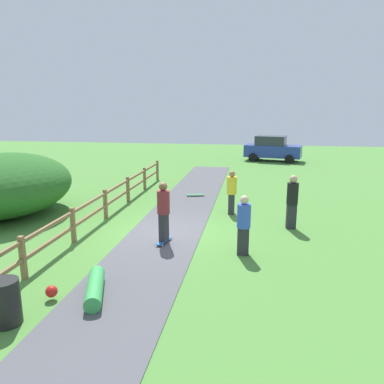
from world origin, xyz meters
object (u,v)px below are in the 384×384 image
Objects in this scene: skater_fallen at (92,288)px; bystander_black at (292,199)px; bush_large at (5,185)px; skateboard_loose at (196,195)px; parked_car_blue at (272,149)px; bystander_blue at (244,223)px; trash_bin at (5,302)px; bystander_yellow at (232,190)px; skater_riding at (163,209)px.

skater_fallen is 7.37m from bystander_black.
bush_large reaches higher than skateboard_loose.
bystander_black is at bearing -90.32° from parked_car_blue.
bystander_blue is at bearing -70.36° from skateboard_loose.
trash_bin is 9.14m from bystander_yellow.
trash_bin is 0.20× the size of parked_car_blue.
skater_fallen is 0.94× the size of bystander_blue.
bystander_black is 0.42× the size of parked_car_blue.
skater_riding is at bearing 76.77° from skater_fallen.
trash_bin reaches higher than skateboard_loose.
skater_fallen is at bearing -94.92° from skateboard_loose.
bystander_black reaches higher than skateboard_loose.
bystander_black reaches higher than bystander_yellow.
bystander_blue is 0.39× the size of parked_car_blue.
skater_fallen is (1.16, 1.26, -0.25)m from trash_bin.
skater_riding reaches higher than bystander_black.
trash_bin reaches higher than skater_fallen.
skater_riding is 19.11m from parked_car_blue.
bystander_black is (3.94, -4.07, 0.95)m from skateboard_loose.
bush_large reaches higher than parked_car_blue.
bystander_yellow is at bearing 65.36° from trash_bin.
skater_fallen is at bearing -110.60° from bystander_yellow.
parked_car_blue is (4.05, 18.67, -0.12)m from skater_riding.
bystander_black is at bearing 49.37° from skater_fallen.
skateboard_loose is 7.15m from bystander_blue.
skater_riding is 0.42× the size of parked_car_blue.
parked_car_blue reaches higher than bystander_black.
skater_fallen is 9.67m from skateboard_loose.
skateboard_loose is at bearing 89.81° from skater_riding.
bystander_yellow is at bearing 62.95° from skater_riding.
trash_bin is 11.08m from skateboard_loose.
skater_fallen is 22.65m from parked_car_blue.
bush_large is 6.22× the size of trash_bin.
skater_fallen is 4.42m from bystander_blue.
trash_bin is at bearing -131.01° from bystander_black.
bush_large is 3.01× the size of bystander_black.
skater_fallen is 7.55m from bystander_yellow.
bush_large is at bearing -122.94° from parked_car_blue.
skater_fallen is 1.96× the size of skateboard_loose.
skater_fallen is 0.36× the size of parked_car_blue.
parked_car_blue reaches higher than trash_bin.
bush_large reaches higher than bystander_black.
skater_riding reaches higher than bystander_yellow.
skater_riding is 1.17× the size of skater_fallen.
trash_bin is 1.09× the size of skateboard_loose.
bush_large reaches higher than skater_riding.
trash_bin is 0.53× the size of bystander_yellow.
skateboard_loose is at bearing 85.08° from skater_fallen.
parked_car_blue reaches higher than skater_riding.
bystander_yellow is (2.64, 7.03, 0.74)m from skater_fallen.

